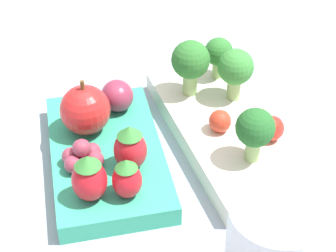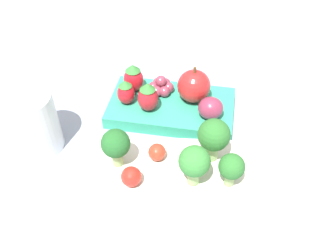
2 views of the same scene
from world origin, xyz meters
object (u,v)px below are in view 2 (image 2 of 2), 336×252
at_px(cherry_tomato_0, 157,152).
at_px(strawberry_2, 126,92).
at_px(bento_box_savoury, 164,171).
at_px(broccoli_floret_1, 214,136).
at_px(broccoli_floret_3, 116,145).
at_px(drinking_cup, 32,123).
at_px(strawberry_1, 133,78).
at_px(strawberry_0, 148,97).
at_px(bento_box_fruit, 171,108).
at_px(cherry_tomato_1, 131,177).
at_px(broccoli_floret_2, 232,167).
at_px(broccoli_floret_0, 194,162).
at_px(plum, 211,108).
at_px(apple, 194,86).
at_px(grape_cluster, 161,86).

relative_size(cherry_tomato_0, strawberry_2, 0.56).
relative_size(bento_box_savoury, broccoli_floret_1, 3.65).
bearing_deg(bento_box_savoury, broccoli_floret_3, -0.61).
xyz_separation_m(broccoli_floret_3, drinking_cup, (0.12, -0.05, -0.01)).
distance_m(bento_box_savoury, strawberry_1, 0.17).
relative_size(broccoli_floret_3, strawberry_0, 1.18).
bearing_deg(bento_box_fruit, cherry_tomato_1, 75.27).
bearing_deg(broccoli_floret_2, broccoli_floret_0, 0.09).
bearing_deg(plum, bento_box_savoury, 58.17).
bearing_deg(plum, broccoli_floret_2, 99.37).
relative_size(bento_box_fruit, apple, 3.41).
height_order(strawberry_0, grape_cluster, strawberry_0).
height_order(broccoli_floret_2, cherry_tomato_1, broccoli_floret_2).
xyz_separation_m(broccoli_floret_1, broccoli_floret_3, (0.12, 0.02, -0.00)).
bearing_deg(cherry_tomato_0, broccoli_floret_0, 142.44).
height_order(broccoli_floret_1, cherry_tomato_1, broccoli_floret_1).
xyz_separation_m(cherry_tomato_0, drinking_cup, (0.17, -0.03, 0.01)).
relative_size(cherry_tomato_0, strawberry_0, 0.48).
height_order(broccoli_floret_1, broccoli_floret_3, broccoli_floret_1).
bearing_deg(broccoli_floret_3, apple, -124.92).
bearing_deg(strawberry_2, broccoli_floret_1, 139.86).
bearing_deg(broccoli_floret_3, plum, -140.86).
relative_size(strawberry_1, strawberry_2, 1.17).
relative_size(broccoli_floret_2, drinking_cup, 0.54).
xyz_separation_m(strawberry_1, plum, (-0.12, 0.06, -0.01)).
bearing_deg(cherry_tomato_1, drinking_cup, -27.77).
bearing_deg(broccoli_floret_0, strawberry_1, -62.07).
distance_m(bento_box_fruit, broccoli_floret_3, 0.15).
bearing_deg(plum, broccoli_floret_0, 79.03).
bearing_deg(strawberry_0, strawberry_1, -58.75).
bearing_deg(drinking_cup, bento_box_savoury, 165.83).
height_order(broccoli_floret_3, cherry_tomato_0, broccoli_floret_3).
height_order(strawberry_1, plum, strawberry_1).
bearing_deg(cherry_tomato_0, cherry_tomato_1, 56.36).
height_order(bento_box_fruit, plum, plum).
distance_m(bento_box_savoury, grape_cluster, 0.15).
bearing_deg(bento_box_savoury, strawberry_2, -62.30).
relative_size(cherry_tomato_0, grape_cluster, 0.56).
height_order(strawberry_0, strawberry_1, same).
bearing_deg(apple, broccoli_floret_3, 55.08).
xyz_separation_m(bento_box_savoury, drinking_cup, (0.18, -0.05, 0.03)).
bearing_deg(strawberry_2, grape_cluster, -150.48).
distance_m(broccoli_floret_1, broccoli_floret_3, 0.12).
xyz_separation_m(bento_box_savoury, plum, (-0.06, -0.10, 0.03)).
height_order(bento_box_fruit, cherry_tomato_0, cherry_tomato_0).
bearing_deg(grape_cluster, bento_box_fruit, 124.09).
xyz_separation_m(bento_box_fruit, plum, (-0.06, 0.03, 0.03)).
height_order(broccoli_floret_0, strawberry_2, broccoli_floret_0).
bearing_deg(strawberry_0, broccoli_floret_1, 134.46).
xyz_separation_m(bento_box_savoury, broccoli_floret_3, (0.06, -0.00, 0.05)).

